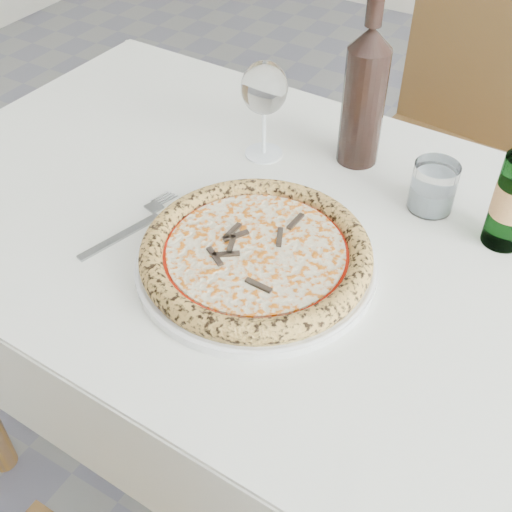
{
  "coord_description": "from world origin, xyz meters",
  "views": [
    {
      "loc": [
        0.35,
        -0.44,
        1.4
      ],
      "look_at": [
        0.0,
        0.15,
        0.78
      ],
      "focal_mm": 45.0,
      "sensor_mm": 36.0,
      "label": 1
    }
  ],
  "objects_px": {
    "plate": "(256,262)",
    "tumbler": "(433,190)",
    "pizza": "(256,253)",
    "wine_glass": "(264,90)",
    "wine_bottle": "(364,95)",
    "dining_table": "(287,273)",
    "chair_far": "(453,127)"
  },
  "relations": [
    {
      "from": "plate",
      "to": "tumbler",
      "type": "relative_size",
      "value": 4.36
    },
    {
      "from": "wine_glass",
      "to": "wine_bottle",
      "type": "relative_size",
      "value": 0.6
    },
    {
      "from": "pizza",
      "to": "wine_glass",
      "type": "relative_size",
      "value": 1.9
    },
    {
      "from": "dining_table",
      "to": "pizza",
      "type": "bearing_deg",
      "value": -90.0
    },
    {
      "from": "plate",
      "to": "wine_glass",
      "type": "bearing_deg",
      "value": 118.03
    },
    {
      "from": "dining_table",
      "to": "chair_far",
      "type": "bearing_deg",
      "value": 86.6
    },
    {
      "from": "pizza",
      "to": "wine_glass",
      "type": "distance_m",
      "value": 0.31
    },
    {
      "from": "pizza",
      "to": "plate",
      "type": "bearing_deg",
      "value": 18.31
    },
    {
      "from": "chair_far",
      "to": "wine_glass",
      "type": "distance_m",
      "value": 0.76
    },
    {
      "from": "chair_far",
      "to": "pizza",
      "type": "height_order",
      "value": "chair_far"
    },
    {
      "from": "dining_table",
      "to": "chair_far",
      "type": "xyz_separation_m",
      "value": [
        0.05,
        0.81,
        -0.13
      ]
    },
    {
      "from": "plate",
      "to": "pizza",
      "type": "relative_size",
      "value": 1.05
    },
    {
      "from": "dining_table",
      "to": "chair_far",
      "type": "relative_size",
      "value": 1.46
    },
    {
      "from": "plate",
      "to": "wine_glass",
      "type": "height_order",
      "value": "wine_glass"
    },
    {
      "from": "tumbler",
      "to": "wine_bottle",
      "type": "distance_m",
      "value": 0.19
    },
    {
      "from": "tumbler",
      "to": "wine_bottle",
      "type": "height_order",
      "value": "wine_bottle"
    },
    {
      "from": "dining_table",
      "to": "wine_bottle",
      "type": "bearing_deg",
      "value": 87.22
    },
    {
      "from": "chair_far",
      "to": "wine_glass",
      "type": "relative_size",
      "value": 5.29
    },
    {
      "from": "chair_far",
      "to": "wine_glass",
      "type": "height_order",
      "value": "wine_glass"
    },
    {
      "from": "wine_bottle",
      "to": "wine_glass",
      "type": "bearing_deg",
      "value": -154.31
    },
    {
      "from": "pizza",
      "to": "tumbler",
      "type": "distance_m",
      "value": 0.31
    },
    {
      "from": "dining_table",
      "to": "wine_glass",
      "type": "distance_m",
      "value": 0.31
    },
    {
      "from": "dining_table",
      "to": "wine_bottle",
      "type": "height_order",
      "value": "wine_bottle"
    },
    {
      "from": "dining_table",
      "to": "pizza",
      "type": "relative_size",
      "value": 4.08
    },
    {
      "from": "chair_far",
      "to": "plate",
      "type": "height_order",
      "value": "chair_far"
    },
    {
      "from": "pizza",
      "to": "wine_bottle",
      "type": "height_order",
      "value": "wine_bottle"
    },
    {
      "from": "plate",
      "to": "pizza",
      "type": "distance_m",
      "value": 0.02
    },
    {
      "from": "dining_table",
      "to": "pizza",
      "type": "xyz_separation_m",
      "value": [
        -0.0,
        -0.1,
        0.12
      ]
    },
    {
      "from": "wine_bottle",
      "to": "pizza",
      "type": "bearing_deg",
      "value": -91.94
    },
    {
      "from": "wine_glass",
      "to": "plate",
      "type": "bearing_deg",
      "value": -61.97
    },
    {
      "from": "pizza",
      "to": "wine_glass",
      "type": "xyz_separation_m",
      "value": [
        -0.14,
        0.26,
        0.1
      ]
    },
    {
      "from": "pizza",
      "to": "tumbler",
      "type": "xyz_separation_m",
      "value": [
        0.17,
        0.26,
        0.01
      ]
    }
  ]
}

